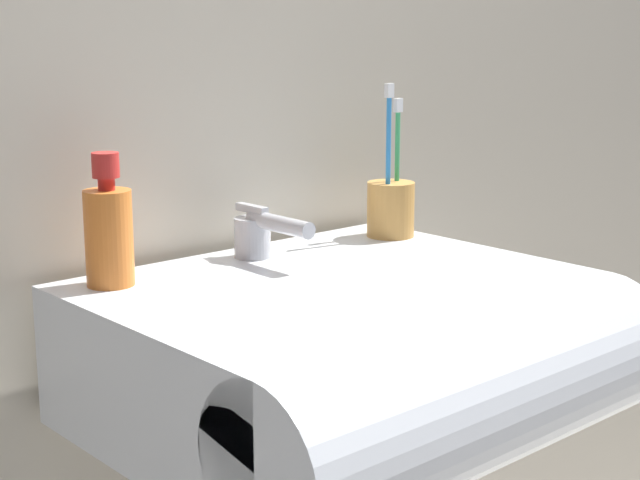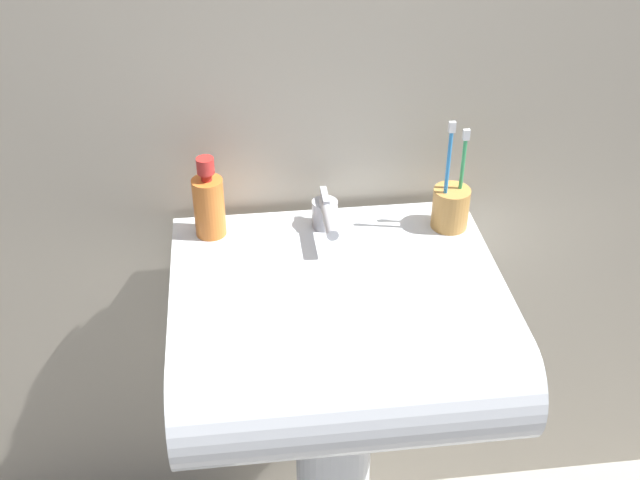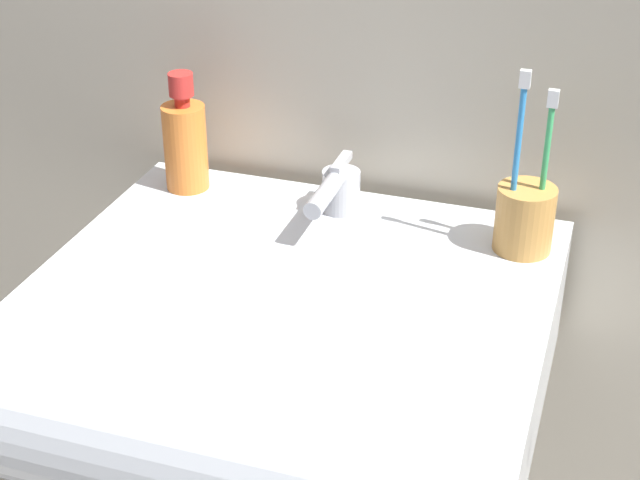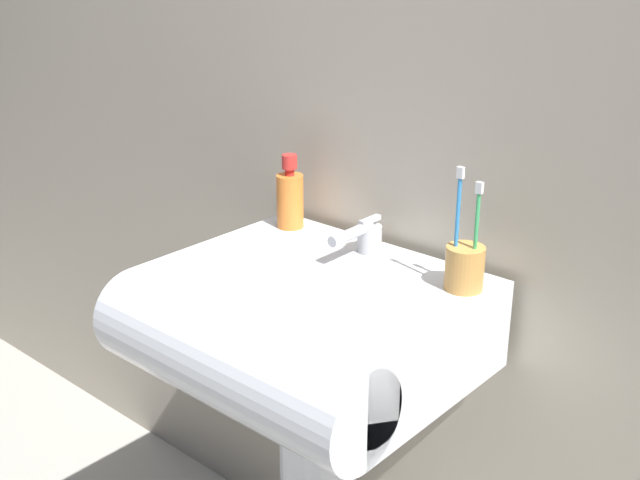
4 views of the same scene
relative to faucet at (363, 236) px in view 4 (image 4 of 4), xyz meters
The scene contains 5 objects.
wall_back 0.31m from the faucet, 88.29° to the left, with size 5.00×0.05×2.40m, color #B7AD99.
sink_basin 0.23m from the faucet, 88.96° to the right, with size 0.57×0.51×0.17m.
faucet is the anchor object (origin of this frame).
toothbrush_cup 0.24m from the faucet, ahead, with size 0.07×0.07×0.22m.
soap_bottle 0.21m from the faucet, behind, with size 0.06×0.06×0.16m.
Camera 4 is at (0.89, -1.01, 1.48)m, focal length 45.00 mm.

